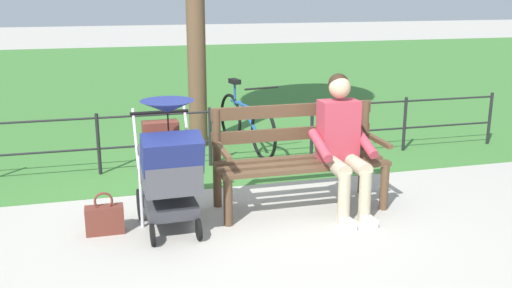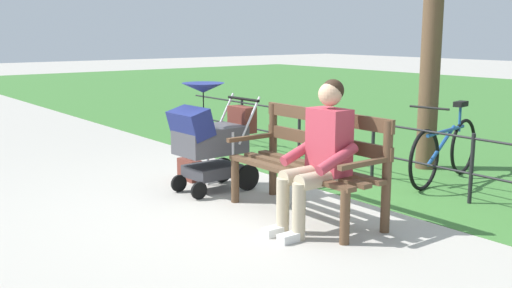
{
  "view_description": "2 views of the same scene",
  "coord_description": "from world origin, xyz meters",
  "px_view_note": "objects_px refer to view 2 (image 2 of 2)",
  "views": [
    {
      "loc": [
        1.19,
        4.83,
        2.01
      ],
      "look_at": [
        -0.1,
        0.07,
        0.69
      ],
      "focal_mm": 40.5,
      "sensor_mm": 36.0,
      "label": 1
    },
    {
      "loc": [
        -4.46,
        3.51,
        1.66
      ],
      "look_at": [
        -0.02,
        0.09,
        0.61
      ],
      "focal_mm": 41.8,
      "sensor_mm": 36.0,
      "label": 2
    }
  ],
  "objects_px": {
    "stroller": "(210,136)",
    "handbag": "(190,169)",
    "person_on_bench": "(320,151)",
    "bicycle": "(445,150)",
    "park_bench": "(311,159)"
  },
  "relations": [
    {
      "from": "park_bench",
      "to": "handbag",
      "type": "relative_size",
      "value": 4.33
    },
    {
      "from": "stroller",
      "to": "handbag",
      "type": "height_order",
      "value": "stroller"
    },
    {
      "from": "bicycle",
      "to": "park_bench",
      "type": "bearing_deg",
      "value": 89.87
    },
    {
      "from": "park_bench",
      "to": "person_on_bench",
      "type": "bearing_deg",
      "value": 147.23
    },
    {
      "from": "bicycle",
      "to": "handbag",
      "type": "bearing_deg",
      "value": 51.15
    },
    {
      "from": "stroller",
      "to": "handbag",
      "type": "relative_size",
      "value": 3.11
    },
    {
      "from": "park_bench",
      "to": "stroller",
      "type": "distance_m",
      "value": 1.28
    },
    {
      "from": "stroller",
      "to": "handbag",
      "type": "xyz_separation_m",
      "value": [
        0.55,
        -0.08,
        -0.47
      ]
    },
    {
      "from": "park_bench",
      "to": "handbag",
      "type": "distance_m",
      "value": 1.86
    },
    {
      "from": "park_bench",
      "to": "person_on_bench",
      "type": "relative_size",
      "value": 1.26
    },
    {
      "from": "person_on_bench",
      "to": "bicycle",
      "type": "distance_m",
      "value": 2.31
    },
    {
      "from": "person_on_bench",
      "to": "stroller",
      "type": "bearing_deg",
      "value": 1.88
    },
    {
      "from": "bicycle",
      "to": "stroller",
      "type": "bearing_deg",
      "value": 61.55
    },
    {
      "from": "park_bench",
      "to": "bicycle",
      "type": "height_order",
      "value": "park_bench"
    },
    {
      "from": "park_bench",
      "to": "stroller",
      "type": "height_order",
      "value": "stroller"
    }
  ]
}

